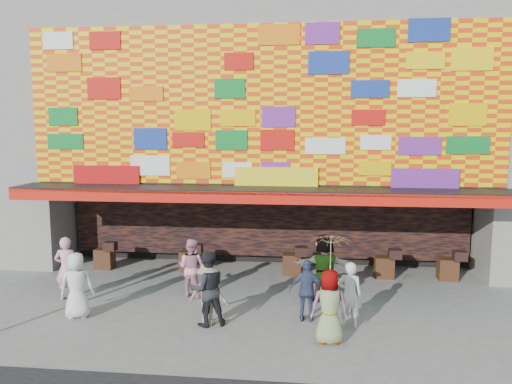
# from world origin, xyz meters

# --- Properties ---
(ground) EXTENTS (90.00, 90.00, 0.00)m
(ground) POSITION_xyz_m (0.00, 0.00, 0.00)
(ground) COLOR slate
(ground) RESTS_ON ground
(shop_building) EXTENTS (15.20, 9.40, 10.00)m
(shop_building) POSITION_xyz_m (0.00, 8.18, 5.23)
(shop_building) COLOR gray
(shop_building) RESTS_ON ground
(ped_a) EXTENTS (0.94, 0.73, 1.71)m
(ped_a) POSITION_xyz_m (-4.36, 0.24, 0.86)
(ped_a) COLOR silver
(ped_a) RESTS_ON ground
(ped_b) EXTENTS (0.71, 0.51, 1.83)m
(ped_b) POSITION_xyz_m (-5.28, 1.49, 0.91)
(ped_b) COLOR pink
(ped_b) RESTS_ON ground
(ped_c) EXTENTS (1.11, 1.00, 1.87)m
(ped_c) POSITION_xyz_m (-0.92, 0.13, 0.94)
(ped_c) COLOR #212227
(ped_c) RESTS_ON ground
(ped_d) EXTENTS (1.10, 0.75, 1.58)m
(ped_d) POSITION_xyz_m (-0.91, 0.16, 0.79)
(ped_d) COLOR gray
(ped_d) RESTS_ON ground
(ped_e) EXTENTS (0.93, 0.40, 1.59)m
(ped_e) POSITION_xyz_m (1.54, 0.67, 0.79)
(ped_e) COLOR #3A4265
(ped_e) RESTS_ON ground
(ped_f) EXTENTS (1.82, 0.66, 1.94)m
(ped_f) POSITION_xyz_m (2.00, 2.18, 0.97)
(ped_f) COLOR gray
(ped_f) RESTS_ON ground
(ped_g) EXTENTS (0.88, 0.62, 1.72)m
(ped_g) POSITION_xyz_m (2.05, -0.58, 0.86)
(ped_g) COLOR gray
(ped_g) RESTS_ON ground
(ped_h) EXTENTS (0.65, 0.47, 1.65)m
(ped_h) POSITION_xyz_m (2.57, 0.39, 0.83)
(ped_h) COLOR silver
(ped_h) RESTS_ON ground
(ped_i) EXTENTS (0.97, 0.85, 1.70)m
(ped_i) POSITION_xyz_m (-1.83, 2.20, 0.85)
(ped_i) COLOR pink
(ped_i) RESTS_ON ground
(parasol) EXTENTS (1.00, 1.02, 1.78)m
(parasol) POSITION_xyz_m (2.05, -0.58, 2.11)
(parasol) COLOR beige
(parasol) RESTS_ON ground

